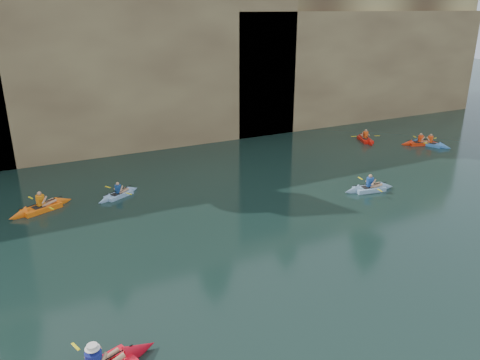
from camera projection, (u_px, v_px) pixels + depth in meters
name	position (u px, v px, depth m)	size (l,w,h in m)	color
ground	(291.00, 329.00, 15.02)	(160.00, 160.00, 0.00)	black
cliff	(93.00, 56.00, 38.02)	(70.00, 16.00, 12.00)	tan
cliff_slab_center	(143.00, 69.00, 32.79)	(24.00, 2.40, 11.40)	#9D8E5F
cliff_slab_east	(363.00, 65.00, 41.58)	(26.00, 2.40, 9.84)	#9D8E5F
sea_cave_center	(62.00, 137.00, 31.11)	(3.50, 1.00, 3.20)	black
sea_cave_east	(247.00, 108.00, 36.85)	(5.00, 1.00, 4.50)	black
kayaker_orange	(41.00, 208.00, 23.75)	(3.41, 2.36, 1.29)	orange
kayaker_ltblue_near	(369.00, 188.00, 26.32)	(3.17, 2.38, 1.22)	#82B0DA
kayaker_red_far	(365.00, 139.00, 36.18)	(2.15, 3.17, 1.15)	red
kayaker_ltblue_mid	(119.00, 194.00, 25.52)	(2.74, 1.90, 1.05)	#8BB8E9
kayaker_blue_east	(430.00, 144.00, 34.99)	(2.13, 3.21, 1.12)	#438AE4
kayaker_extra_east	(420.00, 143.00, 35.16)	(3.01, 2.13, 1.12)	red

